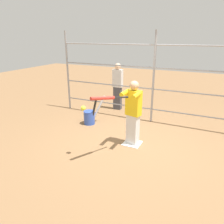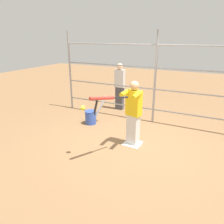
{
  "view_description": "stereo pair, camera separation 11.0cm",
  "coord_description": "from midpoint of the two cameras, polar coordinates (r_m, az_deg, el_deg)",
  "views": [
    {
      "loc": [
        -1.56,
        4.4,
        2.43
      ],
      "look_at": [
        0.35,
        0.39,
        0.87
      ],
      "focal_mm": 35.0,
      "sensor_mm": 36.0,
      "label": 1
    },
    {
      "loc": [
        -1.65,
        4.35,
        2.43
      ],
      "look_at": [
        0.35,
        0.39,
        0.87
      ],
      "focal_mm": 35.0,
      "sensor_mm": 36.0,
      "label": 2
    }
  ],
  "objects": [
    {
      "name": "bat_bucket",
      "position": [
        6.32,
        -6.23,
        -1.17
      ],
      "size": [
        0.55,
        0.51,
        0.81
      ],
      "color": "#3351B2",
      "rests_on": "ground"
    },
    {
      "name": "fence_backstop",
      "position": [
        6.29,
        10.29,
        8.6
      ],
      "size": [
        5.93,
        0.06,
        2.58
      ],
      "color": "#939399",
      "rests_on": "ground"
    },
    {
      "name": "batter",
      "position": [
        4.92,
        4.89,
        0.13
      ],
      "size": [
        0.38,
        0.57,
        1.51
      ],
      "color": "silver",
      "rests_on": "ground"
    },
    {
      "name": "baseball_bat_swinging",
      "position": [
        4.09,
        -2.35,
        3.66
      ],
      "size": [
        0.44,
        0.84,
        0.18
      ],
      "color": "black"
    },
    {
      "name": "softball_in_flight",
      "position": [
        4.31,
        -8.26,
        0.99
      ],
      "size": [
        0.1,
        0.1,
        0.1
      ],
      "color": "yellow"
    },
    {
      "name": "home_plate",
      "position": [
        5.25,
        4.7,
        -8.16
      ],
      "size": [
        0.4,
        0.4,
        0.02
      ],
      "color": "white",
      "rests_on": "ground"
    },
    {
      "name": "ground_plane",
      "position": [
        5.25,
        4.7,
        -8.25
      ],
      "size": [
        24.0,
        24.0,
        0.0
      ],
      "primitive_type": "plane",
      "color": "olive"
    },
    {
      "name": "bystander_behind_fence",
      "position": [
        7.43,
        1.05,
        6.84
      ],
      "size": [
        0.33,
        0.2,
        1.58
      ],
      "color": "#3F3F47",
      "rests_on": "ground"
    }
  ]
}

